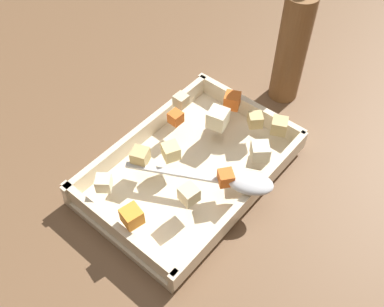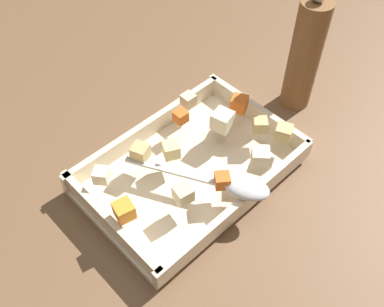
{
  "view_description": "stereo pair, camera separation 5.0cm",
  "coord_description": "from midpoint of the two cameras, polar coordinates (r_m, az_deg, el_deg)",
  "views": [
    {
      "loc": [
        -0.36,
        -0.31,
        0.64
      ],
      "look_at": [
        0.0,
        -0.0,
        0.06
      ],
      "focal_mm": 41.55,
      "sensor_mm": 36.0,
      "label": 1
    },
    {
      "loc": [
        -0.33,
        -0.35,
        0.64
      ],
      "look_at": [
        0.0,
        -0.0,
        0.06
      ],
      "focal_mm": 41.55,
      "sensor_mm": 36.0,
      "label": 2
    }
  ],
  "objects": [
    {
      "name": "baking_dish",
      "position": [
        0.79,
        -1.82,
        -2.26
      ],
      "size": [
        0.36,
        0.25,
        0.05
      ],
      "color": "beige",
      "rests_on": "ground_plane"
    },
    {
      "name": "potato_chunk_corner_sw",
      "position": [
        0.75,
        -4.65,
        0.2
      ],
      "size": [
        0.04,
        0.04,
        0.03
      ],
      "primitive_type": "cube",
      "rotation": [
        0.0,
        0.0,
        2.67
      ],
      "color": "#E0CC89",
      "rests_on": "baking_dish"
    },
    {
      "name": "potato_chunk_heap_side",
      "position": [
        0.75,
        6.83,
        0.22
      ],
      "size": [
        0.04,
        0.04,
        0.03
      ],
      "primitive_type": "cube",
      "rotation": [
        0.0,
        0.0,
        2.31
      ],
      "color": "beige",
      "rests_on": "baking_dish"
    },
    {
      "name": "potato_chunk_under_handle",
      "position": [
        0.75,
        -8.58,
        -0.43
      ],
      "size": [
        0.04,
        0.04,
        0.03
      ],
      "primitive_type": "cube",
      "rotation": [
        0.0,
        0.0,
        0.38
      ],
      "color": "tan",
      "rests_on": "baking_dish"
    },
    {
      "name": "carrot_chunk_back_center",
      "position": [
        0.81,
        -3.9,
        4.57
      ],
      "size": [
        0.02,
        0.02,
        0.02
      ],
      "primitive_type": "cube",
      "rotation": [
        0.0,
        0.0,
        6.24
      ],
      "color": "orange",
      "rests_on": "baking_dish"
    },
    {
      "name": "carrot_chunk_mid_right",
      "position": [
        0.83,
        3.46,
        6.74
      ],
      "size": [
        0.04,
        0.04,
        0.03
      ],
      "primitive_type": "cube",
      "rotation": [
        0.0,
        0.0,
        2.0
      ],
      "color": "orange",
      "rests_on": "baking_dish"
    },
    {
      "name": "serving_spoon",
      "position": [
        0.72,
        4.45,
        -3.75
      ],
      "size": [
        0.14,
        0.23,
        0.02
      ],
      "rotation": [
        0.0,
        0.0,
        2.06
      ],
      "color": "silver",
      "rests_on": "baking_dish"
    },
    {
      "name": "potato_chunk_corner_ne",
      "position": [
        0.84,
        -3.14,
        6.76
      ],
      "size": [
        0.02,
        0.02,
        0.02
      ],
      "primitive_type": "cube",
      "rotation": [
        0.0,
        0.0,
        1.55
      ],
      "color": "beige",
      "rests_on": "baking_dish"
    },
    {
      "name": "pepper_mill",
      "position": [
        0.88,
        11.08,
        13.04
      ],
      "size": [
        0.06,
        0.06,
        0.25
      ],
      "color": "brown",
      "rests_on": "ground_plane"
    },
    {
      "name": "carrot_chunk_center",
      "position": [
        0.71,
        2.17,
        -3.4
      ],
      "size": [
        0.03,
        0.03,
        0.02
      ],
      "primitive_type": "cube",
      "rotation": [
        0.0,
        0.0,
        2.48
      ],
      "color": "orange",
      "rests_on": "baking_dish"
    },
    {
      "name": "carrot_chunk_far_right",
      "position": [
        0.68,
        -9.85,
        -8.05
      ],
      "size": [
        0.03,
        0.03,
        0.03
      ],
      "primitive_type": "cube",
      "rotation": [
        0.0,
        0.0,
        6.06
      ],
      "color": "orange",
      "rests_on": "baking_dish"
    },
    {
      "name": "potato_chunk_mid_left",
      "position": [
        0.8,
        9.38,
        3.47
      ],
      "size": [
        0.04,
        0.04,
        0.03
      ],
      "primitive_type": "cube",
      "rotation": [
        0.0,
        0.0,
        3.59
      ],
      "color": "tan",
      "rests_on": "baking_dish"
    },
    {
      "name": "potato_chunk_front_center",
      "position": [
        0.7,
        -2.47,
        -5.35
      ],
      "size": [
        0.03,
        0.03,
        0.03
      ],
      "primitive_type": "cube",
      "rotation": [
        0.0,
        0.0,
        2.96
      ],
      "color": "beige",
      "rests_on": "baking_dish"
    },
    {
      "name": "potato_chunk_corner_nw",
      "position": [
        0.8,
        6.37,
        4.25
      ],
      "size": [
        0.03,
        0.03,
        0.02
      ],
      "primitive_type": "cube",
      "rotation": [
        0.0,
        0.0,
        0.81
      ],
      "color": "tan",
      "rests_on": "baking_dish"
    },
    {
      "name": "potato_chunk_corner_se",
      "position": [
        0.8,
        1.54,
        4.49
      ],
      "size": [
        0.04,
        0.04,
        0.03
      ],
      "primitive_type": "cube",
      "rotation": [
        0.0,
        0.0,
        0.23
      ],
      "color": "beige",
      "rests_on": "baking_dish"
    },
    {
      "name": "ground_plane",
      "position": [
        0.8,
        -2.26,
        -2.96
      ],
      "size": [
        4.0,
        4.0,
        0.0
      ],
      "primitive_type": "plane",
      "color": "brown"
    },
    {
      "name": "potato_chunk_near_spoon",
      "position": [
        0.73,
        -13.22,
        -3.77
      ],
      "size": [
        0.03,
        0.03,
        0.02
      ],
      "primitive_type": "cube",
      "rotation": [
        0.0,
        0.0,
        2.24
      ],
      "color": "beige",
      "rests_on": "baking_dish"
    }
  ]
}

